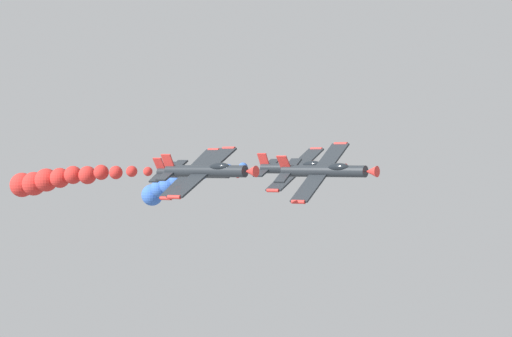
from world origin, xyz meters
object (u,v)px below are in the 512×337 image
object	(u,v)px
airplane_left_inner	(300,168)
airplane_left_outer	(194,172)
airplane_right_inner	(207,171)
airplane_lead	(325,171)

from	to	relation	value
airplane_left_inner	airplane_left_outer	distance (m)	10.90
airplane_left_inner	airplane_right_inner	distance (m)	15.48
airplane_left_outer	airplane_right_inner	bearing A→B (deg)	44.55
airplane_left_inner	airplane_lead	bearing A→B (deg)	45.82
airplane_left_inner	airplane_left_outer	xyz separation A→B (m)	(7.21, -8.16, -0.43)
airplane_left_outer	airplane_lead	bearing A→B (deg)	88.63
airplane_right_inner	airplane_left_outer	bearing A→B (deg)	-135.45
airplane_left_inner	airplane_right_inner	size ratio (longest dim) A/B	1.00
airplane_lead	airplane_left_inner	world-z (taller)	airplane_lead
airplane_right_inner	airplane_left_outer	xyz separation A→B (m)	(-8.27, -8.14, -0.26)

